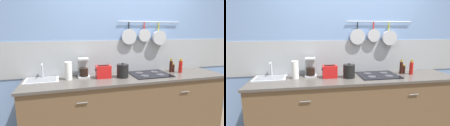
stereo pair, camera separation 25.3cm
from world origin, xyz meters
TOP-DOWN VIEW (x-y plane):
  - wall_back at (0.00, 0.37)m, footprint 7.20×0.15m
  - cabinet_base at (0.00, -0.00)m, footprint 3.03×0.63m
  - countertop at (0.00, 0.00)m, footprint 3.07×0.66m
  - sink_basin at (-1.27, 0.16)m, footprint 0.46×0.32m
  - paper_towel_roll at (-0.90, 0.10)m, footprint 0.10×0.10m
  - coffee_maker at (-0.68, 0.19)m, footprint 0.17×0.17m
  - toaster at (-0.40, 0.07)m, footprint 0.23×0.14m
  - kettle at (-0.11, 0.01)m, footprint 0.18×0.18m
  - cooktop at (0.37, 0.06)m, footprint 0.61×0.50m
  - bottle_sesame_oil at (0.78, 0.12)m, footprint 0.05×0.05m
  - bottle_cooking_wine at (0.85, 0.16)m, footprint 0.06×0.06m
  - bottle_olive_oil at (0.92, 0.05)m, footprint 0.06×0.06m

SIDE VIEW (x-z plane):
  - cabinet_base at x=0.00m, z-range 0.00..0.90m
  - countertop at x=0.00m, z-range 0.90..0.93m
  - cooktop at x=0.37m, z-range 0.93..0.95m
  - sink_basin at x=-1.27m, z-range 0.84..1.07m
  - bottle_cooking_wine at x=0.85m, z-range 0.93..1.07m
  - toaster at x=-0.40m, z-range 0.93..1.12m
  - kettle at x=-0.11m, z-range 0.92..1.15m
  - bottle_sesame_oil at x=0.78m, z-range 0.92..1.16m
  - bottle_olive_oil at x=0.92m, z-range 0.92..1.16m
  - coffee_maker at x=-0.68m, z-range 0.91..1.20m
  - paper_towel_roll at x=-0.90m, z-range 0.93..1.19m
  - wall_back at x=0.00m, z-range -0.02..2.58m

